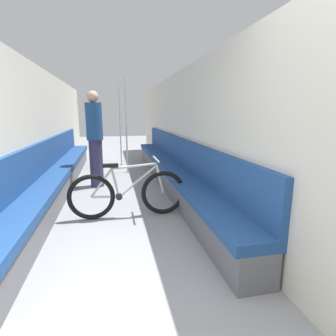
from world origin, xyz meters
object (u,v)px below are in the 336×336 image
Objects in this scene: bench_seat_row_left at (57,175)px; grab_pole_far at (120,126)px; bench_seat_row_right at (171,170)px; bicycle at (128,193)px; grab_pole_near at (126,128)px; passenger_standing at (95,138)px.

bench_seat_row_left is 3.00× the size of grab_pole_far.
bench_seat_row_right is 2.59m from grab_pole_far.
bicycle is 0.73× the size of grab_pole_near.
grab_pole_far is (-0.88, 2.32, 0.74)m from bench_seat_row_right.
grab_pole_near is 1.26m from passenger_standing.
grab_pole_near is at bearing 115.69° from passenger_standing.
bench_seat_row_right is at bearing -69.27° from grab_pole_far.
grab_pole_far is (-0.11, 1.00, 0.00)m from grab_pole_near.
passenger_standing is (-0.54, -2.08, -0.12)m from grab_pole_far.
grab_pole_far reaches higher than bench_seat_row_right.
grab_pole_far is (1.20, 2.32, 0.74)m from bench_seat_row_left.
bench_seat_row_right is 1.68m from bicycle.
passenger_standing is (-1.42, 0.24, 0.62)m from bench_seat_row_right.
bench_seat_row_left reaches higher than bicycle.
grab_pole_far is at bearing 110.73° from bench_seat_row_right.
grab_pole_near is (-0.77, 1.32, 0.74)m from bench_seat_row_right.
bicycle is 0.73× the size of grab_pole_far.
passenger_standing is at bearing -120.88° from grab_pole_near.
bench_seat_row_left is 4.09× the size of bicycle.
passenger_standing is (-0.49, 1.65, 0.60)m from bicycle.
bench_seat_row_right is at bearing 0.00° from bench_seat_row_left.
bench_seat_row_right is 3.62× the size of passenger_standing.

